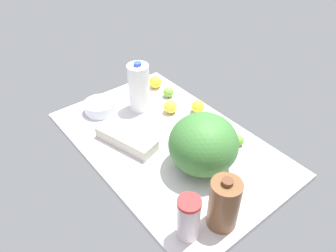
{
  "coord_description": "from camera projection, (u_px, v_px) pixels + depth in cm",
  "views": [
    {
      "loc": [
        97.17,
        -77.87,
        112.59
      ],
      "look_at": [
        0.0,
        0.0,
        13.0
      ],
      "focal_mm": 35.0,
      "sensor_mm": 36.0,
      "label": 1
    }
  ],
  "objects": [
    {
      "name": "egg_carton",
      "position": [
        126.0,
        139.0,
        1.63
      ],
      "size": [
        34.31,
        19.61,
        6.03
      ],
      "primitive_type": "cube",
      "rotation": [
        0.0,
        0.0,
        0.28
      ],
      "color": "beige",
      "rests_on": "countertop"
    },
    {
      "name": "lemon_by_jug",
      "position": [
        155.0,
        82.0,
        2.04
      ],
      "size": [
        7.58,
        7.58,
        7.58
      ],
      "primitive_type": "sphere",
      "color": "yellow",
      "rests_on": "countertop"
    },
    {
      "name": "watermelon",
      "position": [
        203.0,
        144.0,
        1.44
      ],
      "size": [
        31.04,
        31.04,
        27.17
      ],
      "primitive_type": "ellipsoid",
      "color": "#397332",
      "rests_on": "countertop"
    },
    {
      "name": "lime_beside_bowl",
      "position": [
        239.0,
        140.0,
        1.62
      ],
      "size": [
        5.36,
        5.36,
        5.36
      ],
      "primitive_type": "sphere",
      "color": "#64B634",
      "rests_on": "countertop"
    },
    {
      "name": "chocolate_milk_jug",
      "position": [
        224.0,
        204.0,
        1.21
      ],
      "size": [
        11.8,
        11.8,
        23.97
      ],
      "color": "brown",
      "rests_on": "countertop"
    },
    {
      "name": "lime_loose",
      "position": [
        168.0,
        92.0,
        1.96
      ],
      "size": [
        6.22,
        6.22,
        6.22
      ],
      "primitive_type": "sphere",
      "color": "#6EA93C",
      "rests_on": "countertop"
    },
    {
      "name": "tumbler_cup",
      "position": [
        188.0,
        218.0,
        1.18
      ],
      "size": [
        8.8,
        8.8,
        19.41
      ],
      "color": "silver",
      "rests_on": "countertop"
    },
    {
      "name": "lemon_far_back",
      "position": [
        170.0,
        107.0,
        1.83
      ],
      "size": [
        7.56,
        7.56,
        7.56
      ],
      "primitive_type": "sphere",
      "color": "yellow",
      "rests_on": "countertop"
    },
    {
      "name": "mixing_bowl",
      "position": [
        100.0,
        107.0,
        1.84
      ],
      "size": [
        17.45,
        17.45,
        6.32
      ],
      "primitive_type": "cylinder",
      "color": "silver",
      "rests_on": "countertop"
    },
    {
      "name": "milk_jug",
      "position": [
        139.0,
        87.0,
        1.8
      ],
      "size": [
        11.9,
        11.9,
        28.81
      ],
      "color": "white",
      "rests_on": "countertop"
    },
    {
      "name": "countertop",
      "position": [
        168.0,
        144.0,
        1.67
      ],
      "size": [
        120.0,
        76.0,
        3.0
      ],
      "primitive_type": "cube",
      "color": "silver",
      "rests_on": "ground"
    },
    {
      "name": "lemon_near_front",
      "position": [
        198.0,
        106.0,
        1.83
      ],
      "size": [
        7.36,
        7.36,
        7.36
      ],
      "primitive_type": "sphere",
      "color": "yellow",
      "rests_on": "countertop"
    }
  ]
}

